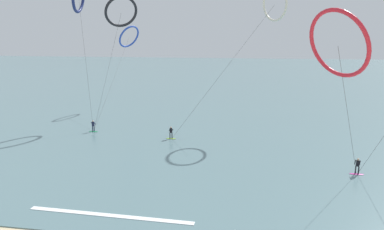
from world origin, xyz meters
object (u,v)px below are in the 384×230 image
at_px(surfer_magenta, 357,167).
at_px(surfer_lime, 171,133).
at_px(surfer_emerald, 93,127).
at_px(kite_cobalt, 129,37).
at_px(kite_crimson, 338,44).
at_px(kite_ivory, 275,4).
at_px(kite_charcoal, 121,12).

distance_m(surfer_magenta, surfer_lime, 23.17).
xyz_separation_m(surfer_emerald, surfer_lime, (11.95, -1.70, 0.00)).
xyz_separation_m(kite_cobalt, kite_crimson, (28.91, -40.20, -0.31)).
height_order(kite_ivory, kite_crimson, kite_ivory).
bearing_deg(kite_charcoal, kite_ivory, 141.45).
distance_m(kite_cobalt, kite_crimson, 49.52).
xyz_separation_m(kite_crimson, kite_charcoal, (-26.32, 29.48, 4.22)).
relative_size(surfer_emerald, surfer_lime, 1.00).
bearing_deg(surfer_lime, kite_charcoal, 110.68).
relative_size(kite_cobalt, kite_crimson, 1.42).
height_order(kite_cobalt, kite_charcoal, kite_charcoal).
height_order(surfer_lime, kite_cobalt, kite_cobalt).
relative_size(kite_crimson, kite_charcoal, 0.79).
xyz_separation_m(surfer_emerald, surfer_magenta, (33.20, -10.92, 0.00)).
bearing_deg(kite_crimson, kite_ivory, -30.70).
bearing_deg(kite_crimson, kite_cobalt, -0.39).
bearing_deg(surfer_emerald, surfer_magenta, 100.40).
xyz_separation_m(surfer_emerald, kite_charcoal, (1.75, 8.75, 16.61)).
bearing_deg(surfer_lime, kite_cobalt, 97.52).
bearing_deg(kite_cobalt, kite_ivory, 92.99).
relative_size(surfer_magenta, kite_ivory, 0.08).
relative_size(surfer_lime, kite_charcoal, 0.09).
relative_size(kite_cobalt, kite_charcoal, 1.12).
height_order(surfer_lime, kite_ivory, kite_ivory).
bearing_deg(surfer_emerald, surfer_lime, 110.50).
bearing_deg(kite_crimson, kite_charcoal, 5.64).
height_order(surfer_lime, kite_crimson, kite_crimson).
bearing_deg(kite_cobalt, surfer_emerald, 29.50).
relative_size(surfer_lime, kite_cobalt, 0.08).
height_order(kite_cobalt, kite_crimson, kite_cobalt).
bearing_deg(kite_charcoal, surfer_emerald, 42.45).
bearing_deg(surfer_emerald, kite_ivory, 135.67).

